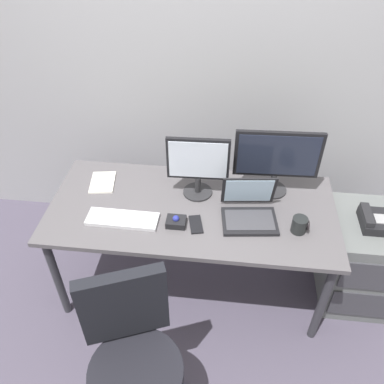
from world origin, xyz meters
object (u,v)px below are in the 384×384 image
at_px(cell_phone, 196,224).
at_px(laptop, 249,210).
at_px(coffee_mug, 300,225).
at_px(office_chair, 135,367).
at_px(desk_phone, 374,220).
at_px(file_cabinet, 359,258).
at_px(paper_notepad, 103,182).
at_px(trackball_mouse, 176,221).
at_px(monitor_side, 198,164).
at_px(keyboard, 122,219).
at_px(monitor_main, 277,158).

bearing_deg(cell_phone, laptop, 5.95).
relative_size(coffee_mug, cell_phone, 0.67).
xyz_separation_m(office_chair, cell_phone, (0.21, 0.72, 0.27)).
xyz_separation_m(desk_phone, coffee_mug, (-0.46, -0.17, 0.08)).
bearing_deg(file_cabinet, paper_notepad, 176.27).
relative_size(file_cabinet, paper_notepad, 3.11).
xyz_separation_m(coffee_mug, paper_notepad, (-1.21, 0.29, -0.04)).
xyz_separation_m(office_chair, trackball_mouse, (0.10, 0.71, 0.29)).
distance_m(laptop, trackball_mouse, 0.42).
xyz_separation_m(office_chair, laptop, (0.51, 0.82, 0.32)).
height_order(monitor_side, keyboard, monitor_side).
bearing_deg(office_chair, keyboard, 106.25).
relative_size(laptop, trackball_mouse, 3.09).
distance_m(monitor_main, keyboard, 0.97).
bearing_deg(desk_phone, file_cabinet, 63.22).
bearing_deg(trackball_mouse, file_cabinet, 10.23).
height_order(monitor_main, keyboard, monitor_main).
relative_size(file_cabinet, office_chair, 0.67).
bearing_deg(keyboard, cell_phone, 1.47).
height_order(monitor_side, trackball_mouse, monitor_side).
bearing_deg(trackball_mouse, laptop, 15.14).
distance_m(office_chair, trackball_mouse, 0.78).
bearing_deg(laptop, desk_phone, 6.29).
xyz_separation_m(file_cabinet, office_chair, (-1.26, -0.92, 0.12)).
bearing_deg(monitor_main, coffee_mug, -68.38).
bearing_deg(monitor_main, paper_notepad, -177.46).
relative_size(keyboard, trackball_mouse, 3.74).
xyz_separation_m(trackball_mouse, coffee_mug, (0.69, 0.03, 0.02)).
bearing_deg(laptop, coffee_mug, -16.75).
xyz_separation_m(keyboard, coffee_mug, (1.00, 0.03, 0.03)).
height_order(office_chair, cell_phone, office_chair).
bearing_deg(cell_phone, file_cabinet, -2.28).
distance_m(laptop, paper_notepad, 0.95).
bearing_deg(keyboard, desk_phone, 7.62).
bearing_deg(laptop, cell_phone, -160.89).
bearing_deg(monitor_side, coffee_mug, -23.92).
bearing_deg(coffee_mug, monitor_main, 111.62).
bearing_deg(monitor_main, trackball_mouse, -146.58).
bearing_deg(coffee_mug, office_chair, -136.83).
xyz_separation_m(file_cabinet, monitor_main, (-0.60, 0.16, 0.63)).
distance_m(file_cabinet, desk_phone, 0.36).
bearing_deg(desk_phone, monitor_side, 174.67).
relative_size(desk_phone, trackball_mouse, 1.82).
bearing_deg(paper_notepad, cell_phone, -26.05).
bearing_deg(monitor_main, keyboard, -156.91).
bearing_deg(trackball_mouse, cell_phone, 3.99).
xyz_separation_m(monitor_side, trackball_mouse, (-0.09, -0.29, -0.20)).
distance_m(file_cabinet, laptop, 0.87).
relative_size(office_chair, cell_phone, 6.81).
xyz_separation_m(file_cabinet, desk_phone, (-0.01, -0.02, 0.36)).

